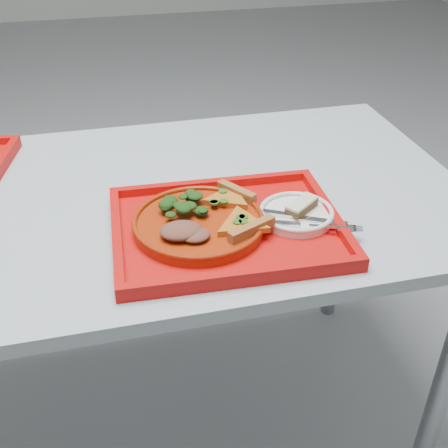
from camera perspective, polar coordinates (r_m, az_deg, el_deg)
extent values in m
plane|color=gray|center=(1.75, -8.70, -19.19)|extent=(10.00, 10.00, 0.00)
cube|color=#9BA3AE|center=(1.26, -11.48, 1.72)|extent=(1.60, 0.80, 0.03)
cylinder|color=gray|center=(1.46, 21.68, -13.99)|extent=(0.05, 0.05, 0.72)
cylinder|color=gray|center=(1.88, 11.51, -0.36)|extent=(0.05, 0.05, 0.72)
cube|color=red|center=(1.12, 0.30, -0.62)|extent=(0.46, 0.37, 0.01)
cylinder|color=#98270A|center=(1.11, -2.58, -0.07)|extent=(0.26, 0.26, 0.02)
cylinder|color=white|center=(1.15, 7.34, 0.86)|extent=(0.15, 0.15, 0.01)
ellipsoid|color=black|center=(1.12, -4.17, 2.21)|extent=(0.09, 0.08, 0.04)
ellipsoid|color=brown|center=(1.06, -4.42, -0.67)|extent=(0.08, 0.06, 0.02)
cube|color=#462B17|center=(1.15, 7.89, 1.72)|extent=(0.08, 0.07, 0.02)
cube|color=beige|center=(1.14, 7.93, 2.19)|extent=(0.08, 0.07, 0.01)
cube|color=silver|center=(1.13, 7.81, 0.71)|extent=(0.17, 0.10, 0.01)
cube|color=silver|center=(1.10, 8.53, -0.11)|extent=(0.18, 0.08, 0.01)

